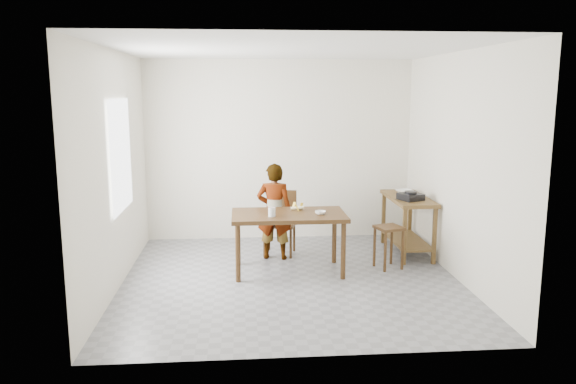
{
  "coord_description": "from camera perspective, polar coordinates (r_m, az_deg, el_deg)",
  "views": [
    {
      "loc": [
        -0.57,
        -6.44,
        2.24
      ],
      "look_at": [
        0.0,
        0.4,
        1.0
      ],
      "focal_mm": 35.0,
      "sensor_mm": 36.0,
      "label": 1
    }
  ],
  "objects": [
    {
      "name": "glass_tumbler",
      "position": [
        6.75,
        -1.65,
        -2.04
      ],
      "size": [
        0.11,
        0.11,
        0.11
      ],
      "primitive_type": "cylinder",
      "rotation": [
        0.0,
        0.0,
        0.22
      ],
      "color": "silver",
      "rests_on": "dining_table"
    },
    {
      "name": "dining_table",
      "position": [
        7.02,
        0.07,
        -5.17
      ],
      "size": [
        1.4,
        0.8,
        0.75
      ],
      "primitive_type": null,
      "color": "#3F2812",
      "rests_on": "floor"
    },
    {
      "name": "wall_front",
      "position": [
        4.54,
        2.53,
        -1.08
      ],
      "size": [
        4.0,
        0.04,
        2.7
      ],
      "primitive_type": "cube",
      "color": "white",
      "rests_on": "ground"
    },
    {
      "name": "stool",
      "position": [
        7.31,
        10.16,
        -5.53
      ],
      "size": [
        0.39,
        0.39,
        0.55
      ],
      "primitive_type": null,
      "rotation": [
        0.0,
        0.0,
        0.31
      ],
      "color": "#3F2812",
      "rests_on": "floor"
    },
    {
      "name": "floor",
      "position": [
        6.85,
        0.28,
        -9.03
      ],
      "size": [
        4.0,
        4.0,
        0.04
      ],
      "primitive_type": "cube",
      "color": "slate",
      "rests_on": "ground"
    },
    {
      "name": "wall_back",
      "position": [
        8.53,
        -0.91,
        4.25
      ],
      "size": [
        4.0,
        0.04,
        2.7
      ],
      "primitive_type": "cube",
      "color": "white",
      "rests_on": "ground"
    },
    {
      "name": "wall_right",
      "position": [
        7.0,
        17.02,
        2.48
      ],
      "size": [
        0.04,
        4.0,
        2.7
      ],
      "primitive_type": "cube",
      "color": "white",
      "rests_on": "ground"
    },
    {
      "name": "child",
      "position": [
        7.51,
        -1.4,
        -1.99
      ],
      "size": [
        0.52,
        0.39,
        1.3
      ],
      "primitive_type": "imported",
      "rotation": [
        0.0,
        0.0,
        2.96
      ],
      "color": "white",
      "rests_on": "floor"
    },
    {
      "name": "ceiling",
      "position": [
        6.48,
        0.3,
        14.49
      ],
      "size": [
        4.0,
        4.0,
        0.04
      ],
      "primitive_type": "cube",
      "color": "white",
      "rests_on": "wall_back"
    },
    {
      "name": "serving_bowl",
      "position": [
        8.12,
        11.76,
        0.02
      ],
      "size": [
        0.3,
        0.3,
        0.06
      ],
      "primitive_type": "imported",
      "rotation": [
        0.0,
        0.0,
        0.37
      ],
      "color": "white",
      "rests_on": "prep_counter"
    },
    {
      "name": "wall_left",
      "position": [
        6.66,
        -17.3,
        2.09
      ],
      "size": [
        0.04,
        4.0,
        2.7
      ],
      "primitive_type": "cube",
      "color": "white",
      "rests_on": "ground"
    },
    {
      "name": "dining_chair",
      "position": [
        7.75,
        -0.87,
        -3.22
      ],
      "size": [
        0.5,
        0.5,
        0.87
      ],
      "primitive_type": null,
      "rotation": [
        0.0,
        0.0,
        -0.22
      ],
      "color": "#3F2812",
      "rests_on": "floor"
    },
    {
      "name": "banana",
      "position": [
        7.11,
        0.96,
        -1.58
      ],
      "size": [
        0.2,
        0.15,
        0.07
      ],
      "primitive_type": null,
      "rotation": [
        0.0,
        0.0,
        -0.1
      ],
      "color": "#FFDD47",
      "rests_on": "dining_table"
    },
    {
      "name": "prep_counter",
      "position": [
        8.0,
        12.03,
        -3.28
      ],
      "size": [
        0.5,
        1.2,
        0.8
      ],
      "primitive_type": null,
      "color": "brown",
      "rests_on": "floor"
    },
    {
      "name": "small_bowl",
      "position": [
        6.88,
        3.31,
        -2.11
      ],
      "size": [
        0.14,
        0.14,
        0.04
      ],
      "primitive_type": "imported",
      "rotation": [
        0.0,
        0.0,
        -0.03
      ],
      "color": "white",
      "rests_on": "dining_table"
    },
    {
      "name": "window_pane",
      "position": [
        6.83,
        -16.6,
        3.59
      ],
      "size": [
        0.02,
        1.1,
        1.3
      ],
      "primitive_type": "cube",
      "color": "white",
      "rests_on": "wall_left"
    },
    {
      "name": "gas_burner",
      "position": [
        7.67,
        12.35,
        -0.47
      ],
      "size": [
        0.36,
        0.36,
        0.09
      ],
      "primitive_type": "cube",
      "rotation": [
        0.0,
        0.0,
        0.41
      ],
      "color": "black",
      "rests_on": "prep_counter"
    }
  ]
}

